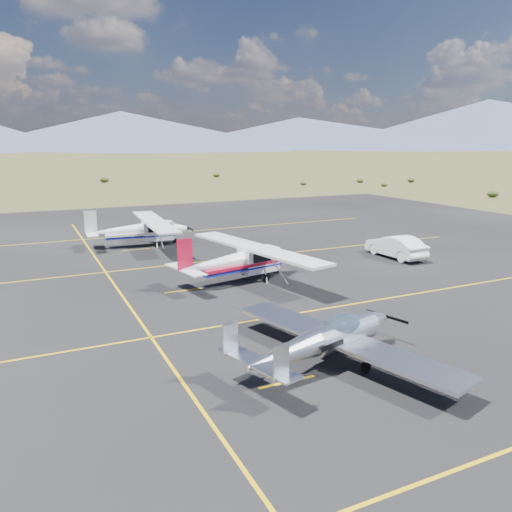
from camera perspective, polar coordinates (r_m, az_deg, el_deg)
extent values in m
plane|color=#383D1C|center=(20.50, 6.22, -8.46)|extent=(1600.00, 1600.00, 0.00)
cube|color=black|center=(26.38, -1.74, -3.47)|extent=(72.00, 72.00, 0.02)
cube|color=silver|center=(17.76, 9.68, -9.35)|extent=(3.96, 9.35, 0.12)
ellipsoid|color=#99BFD8|center=(17.58, 9.74, -7.85)|extent=(1.89, 1.39, 0.85)
cube|color=silver|center=(15.11, 0.25, -12.10)|extent=(1.54, 3.18, 0.06)
cube|color=silver|center=(14.06, 2.90, -12.02)|extent=(0.56, 0.21, 1.03)
cube|color=silver|center=(15.63, -2.96, -9.37)|extent=(0.56, 0.21, 1.03)
cylinder|color=black|center=(19.21, 12.79, -9.63)|extent=(0.36, 0.18, 0.35)
cylinder|color=black|center=(17.15, 12.43, -12.35)|extent=(0.43, 0.22, 0.41)
cylinder|color=black|center=(18.58, 6.21, -10.07)|extent=(0.43, 0.22, 0.41)
cube|color=silver|center=(27.74, 0.31, -0.42)|extent=(2.34, 1.53, 1.33)
cube|color=silver|center=(27.48, -0.02, 0.92)|extent=(3.63, 10.89, 0.14)
cube|color=black|center=(27.68, 0.31, 0.14)|extent=(1.77, 1.46, 0.54)
cube|color=#B80F2E|center=(27.04, -1.86, -0.99)|extent=(5.04, 2.09, 0.18)
cube|color=#B80F2E|center=(25.10, -8.14, 0.20)|extent=(0.83, 0.23, 1.57)
cube|color=silver|center=(25.28, -8.08, -1.54)|extent=(1.34, 3.23, 0.06)
cylinder|color=black|center=(28.72, 2.34, -1.72)|extent=(0.37, 0.17, 0.35)
cylinder|color=black|center=(26.98, 1.12, -2.59)|extent=(0.45, 0.21, 0.43)
cylinder|color=black|center=(28.58, -1.41, -1.70)|extent=(0.45, 0.21, 0.43)
cube|color=white|center=(37.44, -11.19, 2.85)|extent=(2.23, 1.25, 1.33)
cube|color=white|center=(37.29, -11.53, 3.87)|extent=(2.14, 10.93, 0.14)
cube|color=black|center=(37.39, -11.21, 3.27)|extent=(1.64, 1.26, 0.54)
cube|color=white|center=(37.24, -13.12, 2.55)|extent=(4.99, 1.43, 0.18)
cube|color=white|center=(36.71, -18.38, 3.72)|extent=(0.84, 0.12, 1.58)
cube|color=white|center=(36.84, -18.29, 2.51)|extent=(0.92, 3.20, 0.06)
cylinder|color=black|center=(37.85, -9.23, 1.71)|extent=(0.36, 0.12, 0.36)
cylinder|color=black|center=(36.53, -11.27, 1.29)|extent=(0.44, 0.15, 0.43)
cylinder|color=black|center=(38.54, -11.87, 1.86)|extent=(0.44, 0.15, 0.43)
imported|color=white|center=(33.94, 15.68, 1.07)|extent=(1.66, 4.53, 1.48)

